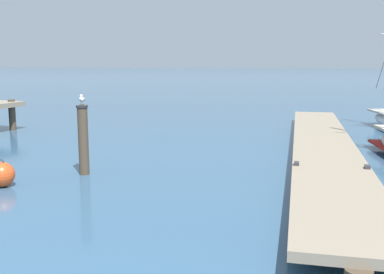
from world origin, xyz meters
name	(u,v)px	position (x,y,z in m)	size (l,w,h in m)	color
floating_dock	(323,145)	(4.63, 12.56, 0.36)	(2.09, 17.67, 0.53)	gray
mooring_piling	(83,139)	(-1.47, 8.69, 0.94)	(0.30, 0.30, 1.80)	#4C3D2D
perched_seagull	(82,99)	(-1.46, 8.69, 1.95)	(0.27, 0.34, 0.27)	gold
mooring_buoy	(2,175)	(-2.77, 7.13, 0.29)	(0.59, 0.59, 0.66)	#E04C1E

